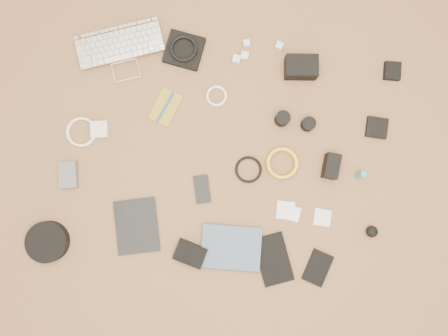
# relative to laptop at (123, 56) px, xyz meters

# --- Properties ---
(room_shell) EXTENTS (4.04, 4.04, 2.58)m
(room_shell) POSITION_rel_laptop_xyz_m (0.46, -0.40, 1.24)
(room_shell) COLOR brown
(room_shell) RESTS_ON ground
(laptop) EXTENTS (0.44, 0.38, 0.03)m
(laptop) POSITION_rel_laptop_xyz_m (0.00, 0.00, 0.00)
(laptop) COLOR silver
(laptop) RESTS_ON ground
(headphone_pouch) EXTENTS (0.18, 0.17, 0.03)m
(headphone_pouch) POSITION_rel_laptop_xyz_m (0.26, 0.06, -0.00)
(headphone_pouch) COLOR black
(headphone_pouch) RESTS_ON ground
(headphones) EXTENTS (0.14, 0.14, 0.02)m
(headphones) POSITION_rel_laptop_xyz_m (0.26, 0.06, 0.02)
(headphones) COLOR black
(headphones) RESTS_ON headphone_pouch
(charger_a) EXTENTS (0.04, 0.04, 0.03)m
(charger_a) POSITION_rel_laptop_xyz_m (0.49, 0.05, 0.00)
(charger_a) COLOR silver
(charger_a) RESTS_ON ground
(charger_b) EXTENTS (0.03, 0.03, 0.03)m
(charger_b) POSITION_rel_laptop_xyz_m (0.53, 0.13, -0.00)
(charger_b) COLOR silver
(charger_b) RESTS_ON ground
(charger_c) EXTENTS (0.04, 0.04, 0.03)m
(charger_c) POSITION_rel_laptop_xyz_m (0.67, 0.13, -0.00)
(charger_c) COLOR silver
(charger_c) RESTS_ON ground
(charger_d) EXTENTS (0.03, 0.03, 0.03)m
(charger_d) POSITION_rel_laptop_xyz_m (0.52, 0.07, 0.00)
(charger_d) COLOR silver
(charger_d) RESTS_ON ground
(dslr_camera) EXTENTS (0.15, 0.11, 0.08)m
(dslr_camera) POSITION_rel_laptop_xyz_m (0.77, 0.04, 0.02)
(dslr_camera) COLOR black
(dslr_camera) RESTS_ON ground
(lens_pouch) EXTENTS (0.07, 0.08, 0.03)m
(lens_pouch) POSITION_rel_laptop_xyz_m (1.17, 0.08, -0.00)
(lens_pouch) COLOR black
(lens_pouch) RESTS_ON ground
(notebook_olive) EXTENTS (0.14, 0.17, 0.01)m
(notebook_olive) POSITION_rel_laptop_xyz_m (0.21, -0.20, -0.01)
(notebook_olive) COLOR olive
(notebook_olive) RESTS_ON ground
(pen_blue) EXTENTS (0.06, 0.14, 0.01)m
(pen_blue) POSITION_rel_laptop_xyz_m (0.21, -0.20, -0.00)
(pen_blue) COLOR #1537AE
(pen_blue) RESTS_ON notebook_olive
(cable_white_a) EXTENTS (0.12, 0.12, 0.01)m
(cable_white_a) POSITION_rel_laptop_xyz_m (0.43, -0.12, -0.01)
(cable_white_a) COLOR white
(cable_white_a) RESTS_ON ground
(lens_a) EXTENTS (0.07, 0.07, 0.07)m
(lens_a) POSITION_rel_laptop_xyz_m (0.72, -0.19, 0.02)
(lens_a) COLOR black
(lens_a) RESTS_ON ground
(lens_b) EXTENTS (0.08, 0.08, 0.05)m
(lens_b) POSITION_rel_laptop_xyz_m (0.83, -0.20, 0.01)
(lens_b) COLOR black
(lens_b) RESTS_ON ground
(card_reader) EXTENTS (0.09, 0.09, 0.02)m
(card_reader) POSITION_rel_laptop_xyz_m (1.13, -0.17, -0.00)
(card_reader) COLOR black
(card_reader) RESTS_ON ground
(power_brick) EXTENTS (0.08, 0.08, 0.03)m
(power_brick) POSITION_rel_laptop_xyz_m (-0.05, -0.33, 0.00)
(power_brick) COLOR silver
(power_brick) RESTS_ON ground
(cable_white_b) EXTENTS (0.15, 0.15, 0.01)m
(cable_white_b) POSITION_rel_laptop_xyz_m (-0.13, -0.35, -0.01)
(cable_white_b) COLOR white
(cable_white_b) RESTS_ON ground
(cable_black) EXTENTS (0.13, 0.13, 0.01)m
(cable_black) POSITION_rel_laptop_xyz_m (0.60, -0.42, -0.01)
(cable_black) COLOR black
(cable_black) RESTS_ON ground
(cable_yellow) EXTENTS (0.15, 0.15, 0.02)m
(cable_yellow) POSITION_rel_laptop_xyz_m (0.74, -0.38, -0.01)
(cable_yellow) COLOR yellow
(cable_yellow) RESTS_ON ground
(flash) EXTENTS (0.06, 0.11, 0.08)m
(flash) POSITION_rel_laptop_xyz_m (0.94, -0.36, 0.02)
(flash) COLOR black
(flash) RESTS_ON ground
(lens_cleaner) EXTENTS (0.03, 0.03, 0.09)m
(lens_cleaner) POSITION_rel_laptop_xyz_m (1.07, -0.38, 0.03)
(lens_cleaner) COLOR #19A6A1
(lens_cleaner) RESTS_ON ground
(battery_charger) EXTENTS (0.09, 0.13, 0.03)m
(battery_charger) POSITION_rel_laptop_xyz_m (-0.16, -0.54, 0.00)
(battery_charger) COLOR #525256
(battery_charger) RESTS_ON ground
(tablet) EXTENTS (0.23, 0.27, 0.01)m
(tablet) POSITION_rel_laptop_xyz_m (0.16, -0.72, -0.01)
(tablet) COLOR black
(tablet) RESTS_ON ground
(phone) EXTENTS (0.09, 0.13, 0.01)m
(phone) POSITION_rel_laptop_xyz_m (0.42, -0.53, -0.01)
(phone) COLOR black
(phone) RESTS_ON ground
(filter_case_left) EXTENTS (0.08, 0.08, 0.01)m
(filter_case_left) POSITION_rel_laptop_xyz_m (0.78, -0.57, -0.01)
(filter_case_left) COLOR silver
(filter_case_left) RESTS_ON ground
(filter_case_mid) EXTENTS (0.07, 0.07, 0.01)m
(filter_case_mid) POSITION_rel_laptop_xyz_m (0.81, -0.58, -0.01)
(filter_case_mid) COLOR silver
(filter_case_mid) RESTS_ON ground
(filter_case_right) EXTENTS (0.07, 0.07, 0.01)m
(filter_case_right) POSITION_rel_laptop_xyz_m (0.94, -0.58, -0.01)
(filter_case_right) COLOR silver
(filter_case_right) RESTS_ON ground
(air_blower) EXTENTS (0.06, 0.06, 0.05)m
(air_blower) POSITION_rel_laptop_xyz_m (1.15, -0.61, 0.01)
(air_blower) COLOR black
(air_blower) RESTS_ON ground
(headphone_case) EXTENTS (0.21, 0.21, 0.05)m
(headphone_case) POSITION_rel_laptop_xyz_m (-0.20, -0.83, 0.01)
(headphone_case) COLOR black
(headphone_case) RESTS_ON ground
(drive_case) EXTENTS (0.15, 0.12, 0.03)m
(drive_case) POSITION_rel_laptop_xyz_m (0.40, -0.80, 0.00)
(drive_case) COLOR black
(drive_case) RESTS_ON ground
(paperback) EXTENTS (0.26, 0.20, 0.02)m
(paperback) POSITION_rel_laptop_xyz_m (0.57, -0.85, -0.00)
(paperback) COLOR #3E546A
(paperback) RESTS_ON ground
(notebook_black_a) EXTENTS (0.20, 0.24, 0.01)m
(notebook_black_a) POSITION_rel_laptop_xyz_m (0.75, -0.78, -0.01)
(notebook_black_a) COLOR black
(notebook_black_a) RESTS_ON ground
(notebook_black_b) EXTENTS (0.13, 0.16, 0.01)m
(notebook_black_b) POSITION_rel_laptop_xyz_m (0.94, -0.79, -0.01)
(notebook_black_b) COLOR black
(notebook_black_b) RESTS_ON ground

